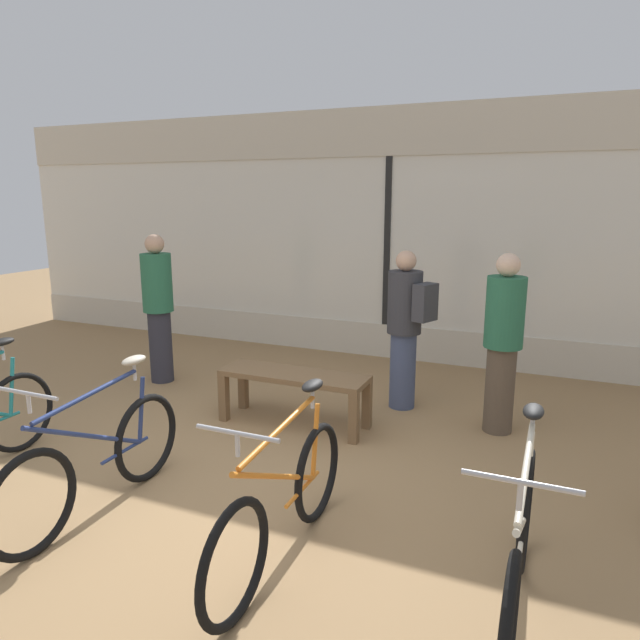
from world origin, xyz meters
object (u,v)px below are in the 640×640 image
object	(u,v)px
bicycle_left	(97,461)
display_bench	(294,382)
bicycle_far_right	(519,555)
bicycle_right	(283,503)
customer_near_rack	(503,341)
customer_mid_floor	(406,325)
customer_by_window	(158,306)

from	to	relation	value
bicycle_left	display_bench	distance (m)	1.98
bicycle_far_right	display_bench	bearing A→B (deg)	138.54
bicycle_far_right	display_bench	world-z (taller)	bicycle_far_right
bicycle_far_right	bicycle_right	bearing A→B (deg)	179.78
bicycle_far_right	customer_near_rack	bearing A→B (deg)	98.11
bicycle_right	bicycle_left	bearing A→B (deg)	-179.57
bicycle_far_right	customer_mid_floor	world-z (taller)	customer_mid_floor
bicycle_left	customer_near_rack	distance (m)	3.45
bicycle_left	bicycle_right	world-z (taller)	bicycle_left
bicycle_left	customer_near_rack	world-z (taller)	customer_near_rack
display_bench	customer_mid_floor	xyz separation A→B (m)	(0.83, 0.84, 0.45)
display_bench	customer_by_window	size ratio (longest dim) A/B	0.82
customer_near_rack	customer_mid_floor	xyz separation A→B (m)	(-0.95, 0.25, 0.00)
customer_near_rack	customer_mid_floor	size ratio (longest dim) A/B	1.02
display_bench	customer_near_rack	world-z (taller)	customer_near_rack
customer_near_rack	customer_by_window	xyz separation A→B (m)	(-3.76, -0.03, 0.04)
customer_mid_floor	customer_by_window	bearing A→B (deg)	-174.33
customer_mid_floor	display_bench	bearing A→B (deg)	-134.78
bicycle_left	customer_by_window	xyz separation A→B (m)	(-1.42, 2.45, 0.52)
bicycle_far_right	bicycle_left	bearing A→B (deg)	-179.89
customer_near_rack	display_bench	bearing A→B (deg)	-161.68
display_bench	customer_near_rack	bearing A→B (deg)	18.32
bicycle_right	bicycle_far_right	world-z (taller)	bicycle_far_right
bicycle_left	bicycle_far_right	size ratio (longest dim) A/B	0.96
display_bench	customer_near_rack	size ratio (longest dim) A/B	0.86
customer_near_rack	customer_by_window	world-z (taller)	customer_by_window
bicycle_far_right	customer_by_window	world-z (taller)	customer_by_window
bicycle_left	customer_mid_floor	world-z (taller)	customer_mid_floor
bicycle_right	customer_near_rack	xyz separation A→B (m)	(0.95, 2.48, 0.49)
bicycle_right	customer_near_rack	world-z (taller)	customer_near_rack
bicycle_left	bicycle_far_right	xyz separation A→B (m)	(2.70, 0.01, 0.02)
bicycle_left	bicycle_far_right	bearing A→B (deg)	0.11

